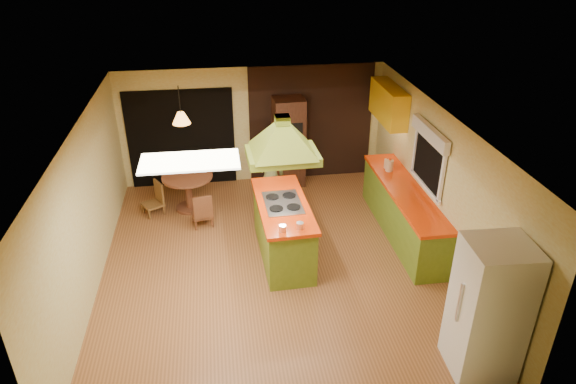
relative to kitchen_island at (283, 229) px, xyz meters
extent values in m
plane|color=#975B31|center=(-0.23, -0.25, -0.51)|extent=(6.50, 6.50, 0.00)
plane|color=beige|center=(-0.23, 3.00, 0.74)|extent=(5.50, 0.00, 5.50)
plane|color=beige|center=(-0.23, -3.50, 0.74)|extent=(5.50, 0.00, 5.50)
plane|color=beige|center=(-2.98, -0.25, 0.74)|extent=(0.00, 6.50, 6.50)
plane|color=beige|center=(2.52, -0.25, 0.74)|extent=(0.00, 6.50, 6.50)
plane|color=silver|center=(-0.23, -0.25, 1.99)|extent=(6.50, 6.50, 0.00)
cube|color=#381E14|center=(1.02, 2.98, 0.74)|extent=(2.64, 0.03, 2.50)
cube|color=black|center=(-1.73, 2.98, 0.54)|extent=(2.20, 0.03, 2.10)
cube|color=olive|center=(2.22, 0.35, -0.08)|extent=(0.58, 3.00, 0.86)
cube|color=#E53807|center=(2.22, 0.35, 0.38)|extent=(0.62, 3.05, 0.06)
cube|color=yellow|center=(2.34, 1.95, 1.44)|extent=(0.34, 1.40, 0.70)
cube|color=black|center=(2.49, 0.15, 1.04)|extent=(0.03, 1.16, 0.96)
cube|color=white|center=(2.44, 0.15, 1.51)|extent=(0.10, 1.35, 0.22)
cube|color=white|center=(-1.33, -1.45, 1.98)|extent=(1.20, 0.60, 0.03)
cube|color=olive|center=(0.00, 0.00, -0.04)|extent=(0.81, 1.96, 0.94)
cube|color=red|center=(0.00, 0.00, 0.47)|extent=(0.88, 2.05, 0.06)
cube|color=silver|center=(0.00, 0.00, 0.50)|extent=(0.61, 0.87, 0.02)
cube|color=olive|center=(0.00, 0.00, 1.34)|extent=(1.13, 0.83, 0.13)
pyramid|color=olive|center=(0.00, 0.00, 1.85)|extent=(1.13, 0.83, 0.45)
cube|color=olive|center=(0.00, 0.00, 1.92)|extent=(0.22, 0.22, 0.13)
imported|color=brown|center=(-0.05, 1.36, 0.29)|extent=(0.65, 0.49, 1.59)
cube|color=white|center=(2.12, -2.82, 0.41)|extent=(0.79, 0.75, 1.84)
cube|color=#442315|center=(0.49, 2.70, 0.44)|extent=(0.66, 0.61, 1.91)
cube|color=black|center=(0.49, 2.40, 0.74)|extent=(0.49, 0.05, 0.45)
cube|color=black|center=(0.49, 2.40, 0.24)|extent=(0.49, 0.05, 0.45)
cylinder|color=brown|center=(-1.61, 1.84, 0.20)|extent=(0.98, 0.98, 0.05)
cylinder|color=brown|center=(-1.61, 1.84, -0.14)|extent=(0.14, 0.14, 0.68)
cylinder|color=brown|center=(-1.61, 1.84, -0.48)|extent=(0.55, 0.55, 0.05)
cone|color=#FF9E3F|center=(-1.61, 1.84, 1.39)|extent=(0.44, 0.44, 0.22)
cylinder|color=beige|center=(2.17, 1.11, 0.52)|extent=(0.19, 0.19, 0.21)
cylinder|color=beige|center=(2.17, 1.23, 0.50)|extent=(0.14, 0.14, 0.18)
cylinder|color=beige|center=(2.17, 1.18, 0.49)|extent=(0.13, 0.13, 0.15)
camera|label=1|loc=(-0.97, -7.24, 4.55)|focal=32.00mm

